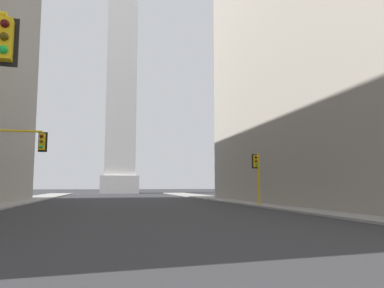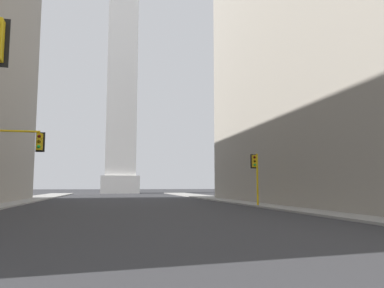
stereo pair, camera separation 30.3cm
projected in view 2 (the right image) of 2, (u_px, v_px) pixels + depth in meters
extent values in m
cube|color=gray|center=(265.00, 204.00, 37.70)|extent=(5.00, 112.63, 0.15)
cube|color=silver|center=(120.00, 185.00, 93.56)|extent=(9.27, 9.27, 4.31)
cube|color=white|center=(123.00, 46.00, 97.55)|extent=(7.42, 7.42, 67.89)
cylinder|color=yellow|center=(257.00, 180.00, 34.32)|extent=(0.18, 0.18, 4.85)
cylinder|color=#262626|center=(258.00, 206.00, 34.05)|extent=(0.40, 0.40, 0.10)
cube|color=#E5B20F|center=(254.00, 161.00, 34.45)|extent=(0.36, 0.36, 1.10)
cube|color=black|center=(253.00, 161.00, 34.62)|extent=(0.58, 0.06, 1.32)
sphere|color=#410907|center=(255.00, 157.00, 34.30)|extent=(0.22, 0.22, 0.22)
sphere|color=#483506|center=(255.00, 161.00, 34.26)|extent=(0.22, 0.22, 0.22)
sphere|color=green|center=(255.00, 165.00, 34.22)|extent=(0.22, 0.22, 0.22)
cylinder|color=yellow|center=(7.00, 131.00, 24.28)|extent=(4.02, 0.14, 0.14)
cube|color=#E5B20F|center=(40.00, 142.00, 24.63)|extent=(0.37, 0.37, 1.10)
cube|color=black|center=(40.00, 142.00, 24.81)|extent=(0.58, 0.08, 1.32)
sphere|color=#410907|center=(39.00, 136.00, 24.48)|extent=(0.22, 0.22, 0.22)
sphere|color=#483506|center=(39.00, 141.00, 24.44)|extent=(0.22, 0.22, 0.22)
sphere|color=green|center=(39.00, 147.00, 24.40)|extent=(0.22, 0.22, 0.22)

